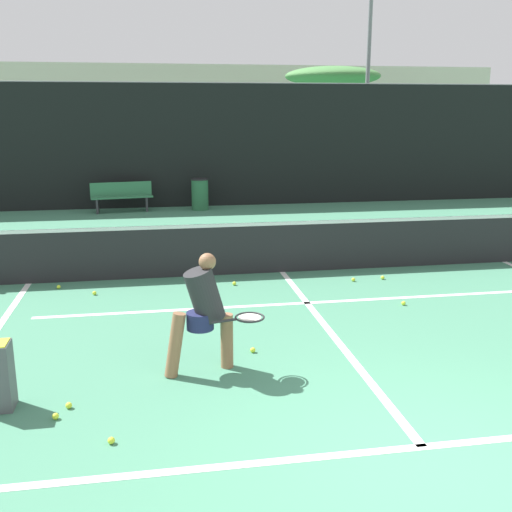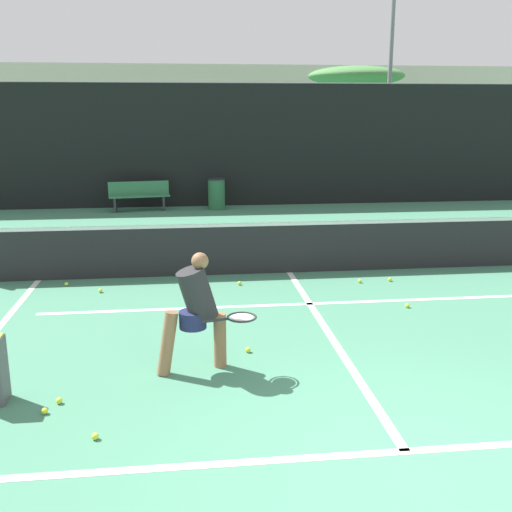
{
  "view_description": "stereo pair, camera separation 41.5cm",
  "coord_description": "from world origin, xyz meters",
  "px_view_note": "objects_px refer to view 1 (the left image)",
  "views": [
    {
      "loc": [
        -2.29,
        -4.1,
        2.97
      ],
      "look_at": [
        -0.92,
        3.94,
        0.95
      ],
      "focal_mm": 42.0,
      "sensor_mm": 36.0,
      "label": 1
    },
    {
      "loc": [
        -1.88,
        -4.15,
        2.97
      ],
      "look_at": [
        -0.92,
        3.94,
        0.95
      ],
      "focal_mm": 42.0,
      "sensor_mm": 36.0,
      "label": 2
    }
  ],
  "objects_px": {
    "player_practicing": "(204,310)",
    "parked_car": "(199,174)",
    "trash_bin": "(200,194)",
    "courtside_bench": "(122,196)"
  },
  "relations": [
    {
      "from": "courtside_bench",
      "to": "player_practicing",
      "type": "bearing_deg",
      "value": -90.63
    },
    {
      "from": "trash_bin",
      "to": "parked_car",
      "type": "relative_size",
      "value": 0.2
    },
    {
      "from": "courtside_bench",
      "to": "parked_car",
      "type": "distance_m",
      "value": 4.61
    },
    {
      "from": "player_practicing",
      "to": "parked_car",
      "type": "height_order",
      "value": "parked_car"
    },
    {
      "from": "courtside_bench",
      "to": "trash_bin",
      "type": "bearing_deg",
      "value": -8.61
    },
    {
      "from": "player_practicing",
      "to": "trash_bin",
      "type": "relative_size",
      "value": 1.51
    },
    {
      "from": "player_practicing",
      "to": "parked_car",
      "type": "xyz_separation_m",
      "value": [
        1.13,
        15.19,
        -0.11
      ]
    },
    {
      "from": "courtside_bench",
      "to": "trash_bin",
      "type": "relative_size",
      "value": 1.94
    },
    {
      "from": "trash_bin",
      "to": "player_practicing",
      "type": "bearing_deg",
      "value": -94.24
    },
    {
      "from": "player_practicing",
      "to": "courtside_bench",
      "type": "distance_m",
      "value": 11.46
    }
  ]
}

